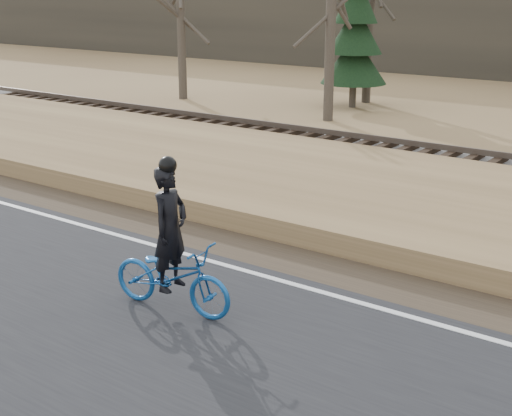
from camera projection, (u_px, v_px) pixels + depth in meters
The scene contains 11 objects.
ground at pixel (197, 266), 12.37m from camera, with size 120.00×120.00×0.00m, color #9C7C4F.
road at pixel (87, 317), 10.43m from camera, with size 120.00×6.00×0.06m, color black.
edge_line at pixel (205, 259), 12.51m from camera, with size 120.00×0.12×0.01m, color silver.
shoulder at pixel (239, 246), 13.29m from camera, with size 120.00×1.60×0.04m, color #473A2B.
embankment at pixel (321, 198), 15.56m from camera, with size 120.00×5.00×0.44m, color #9C7C4F.
ballast at pixel (396, 164), 18.50m from camera, with size 120.00×3.00×0.45m, color slate.
railroad at pixel (397, 153), 18.41m from camera, with size 120.00×2.40×0.29m.
cyclist at pixel (171, 263), 10.38m from camera, with size 2.08×0.93×2.33m.
bare_tree_far_left at pixel (181, 19), 29.57m from camera, with size 0.36×0.36×6.61m, color #484135.
bare_tree_near_left at pixel (331, 16), 24.57m from camera, with size 0.36×0.36×7.26m, color #484135.
conifer at pixel (355, 31), 27.57m from camera, with size 2.60×2.60×6.26m.
Camera 1 is at (7.55, -8.74, 4.67)m, focal length 50.00 mm.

